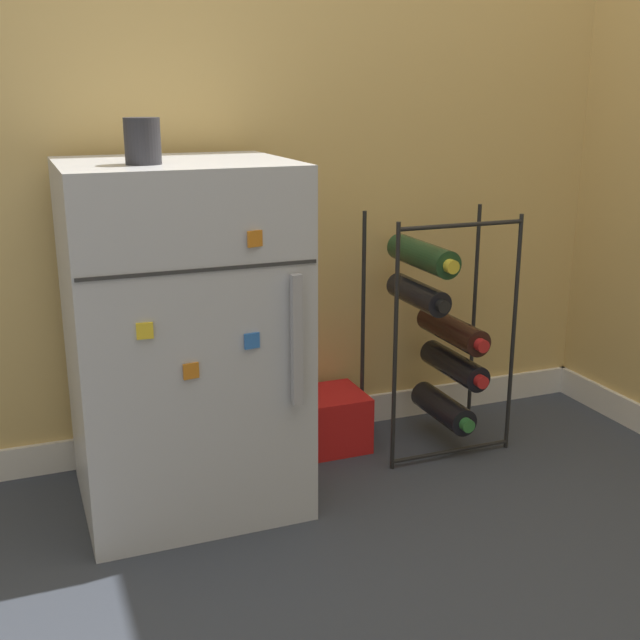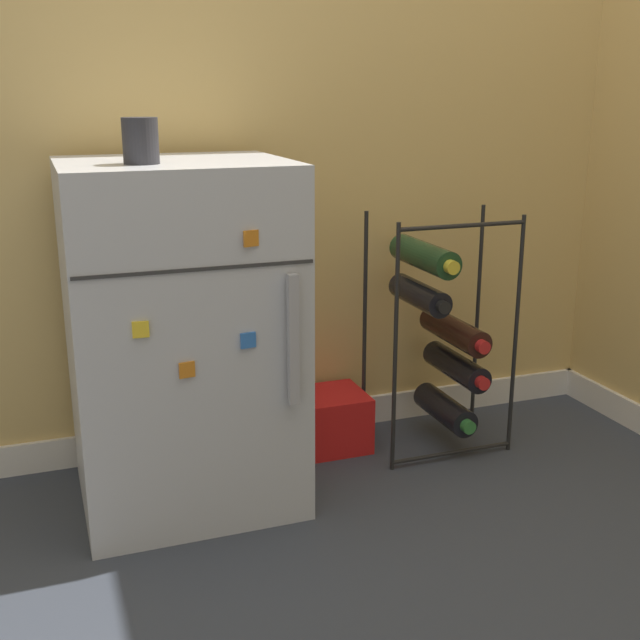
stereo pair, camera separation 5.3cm
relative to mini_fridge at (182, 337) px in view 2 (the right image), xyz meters
name	(u,v)px [view 2 (the right image)]	position (x,y,z in m)	size (l,w,h in m)	color
ground_plane	(443,536)	(0.53, -0.42, -0.44)	(14.00, 14.00, 0.00)	#333842
wall_back	(337,15)	(0.53, 0.31, 0.80)	(6.75, 0.07, 2.50)	tan
mini_fridge	(182,337)	(0.00, 0.00, 0.00)	(0.54, 0.50, 0.88)	#B7BABF
wine_rack	(441,334)	(0.76, 0.05, -0.09)	(0.39, 0.32, 0.71)	black
soda_box	(319,421)	(0.42, 0.15, -0.35)	(0.28, 0.20, 0.17)	red
fridge_top_cup	(140,141)	(-0.08, -0.08, 0.49)	(0.08, 0.08, 0.10)	#28282D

